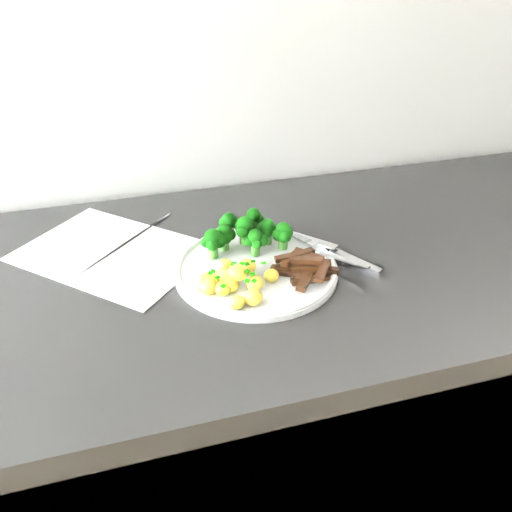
{
  "coord_description": "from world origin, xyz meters",
  "views": [
    {
      "loc": [
        -0.13,
        0.97,
        1.38
      ],
      "look_at": [
        0.06,
        1.65,
        0.94
      ],
      "focal_mm": 37.52,
      "sensor_mm": 36.0,
      "label": 1
    }
  ],
  "objects_px": {
    "beef_strips": "(306,267)",
    "knife": "(342,255)",
    "plate": "(256,268)",
    "fork": "(331,253)",
    "potatoes": "(232,281)",
    "broccoli": "(245,232)",
    "recipe_paper": "(113,252)",
    "counter": "(255,449)"
  },
  "relations": [
    {
      "from": "recipe_paper",
      "to": "beef_strips",
      "type": "xyz_separation_m",
      "value": [
        0.28,
        -0.16,
        0.02
      ]
    },
    {
      "from": "plate",
      "to": "broccoli",
      "type": "distance_m",
      "value": 0.07
    },
    {
      "from": "beef_strips",
      "to": "potatoes",
      "type": "bearing_deg",
      "value": -176.22
    },
    {
      "from": "plate",
      "to": "beef_strips",
      "type": "distance_m",
      "value": 0.08
    },
    {
      "from": "recipe_paper",
      "to": "plate",
      "type": "height_order",
      "value": "plate"
    },
    {
      "from": "fork",
      "to": "potatoes",
      "type": "bearing_deg",
      "value": -167.86
    },
    {
      "from": "plate",
      "to": "knife",
      "type": "distance_m",
      "value": 0.15
    },
    {
      "from": "potatoes",
      "to": "fork",
      "type": "distance_m",
      "value": 0.18
    },
    {
      "from": "counter",
      "to": "potatoes",
      "type": "height_order",
      "value": "potatoes"
    },
    {
      "from": "potatoes",
      "to": "knife",
      "type": "distance_m",
      "value": 0.2
    },
    {
      "from": "beef_strips",
      "to": "knife",
      "type": "xyz_separation_m",
      "value": [
        0.08,
        0.03,
        -0.01
      ]
    },
    {
      "from": "recipe_paper",
      "to": "knife",
      "type": "xyz_separation_m",
      "value": [
        0.36,
        -0.12,
        0.01
      ]
    },
    {
      "from": "potatoes",
      "to": "beef_strips",
      "type": "bearing_deg",
      "value": 3.78
    },
    {
      "from": "beef_strips",
      "to": "knife",
      "type": "relative_size",
      "value": 0.64
    },
    {
      "from": "plate",
      "to": "knife",
      "type": "height_order",
      "value": "knife"
    },
    {
      "from": "plate",
      "to": "potatoes",
      "type": "bearing_deg",
      "value": -139.01
    },
    {
      "from": "counter",
      "to": "knife",
      "type": "distance_m",
      "value": 0.48
    },
    {
      "from": "broccoli",
      "to": "fork",
      "type": "relative_size",
      "value": 1.12
    },
    {
      "from": "beef_strips",
      "to": "fork",
      "type": "bearing_deg",
      "value": 28.22
    },
    {
      "from": "potatoes",
      "to": "fork",
      "type": "height_order",
      "value": "potatoes"
    },
    {
      "from": "recipe_paper",
      "to": "plate",
      "type": "distance_m",
      "value": 0.25
    },
    {
      "from": "counter",
      "to": "beef_strips",
      "type": "relative_size",
      "value": 22.52
    },
    {
      "from": "counter",
      "to": "broccoli",
      "type": "height_order",
      "value": "broccoli"
    },
    {
      "from": "broccoli",
      "to": "potatoes",
      "type": "bearing_deg",
      "value": -115.76
    },
    {
      "from": "counter",
      "to": "potatoes",
      "type": "xyz_separation_m",
      "value": [
        -0.05,
        -0.06,
        0.48
      ]
    },
    {
      "from": "broccoli",
      "to": "fork",
      "type": "xyz_separation_m",
      "value": [
        0.13,
        -0.06,
        -0.02
      ]
    },
    {
      "from": "plate",
      "to": "fork",
      "type": "distance_m",
      "value": 0.13
    },
    {
      "from": "recipe_paper",
      "to": "fork",
      "type": "height_order",
      "value": "fork"
    },
    {
      "from": "potatoes",
      "to": "broccoli",
      "type": "bearing_deg",
      "value": 64.24
    },
    {
      "from": "beef_strips",
      "to": "knife",
      "type": "bearing_deg",
      "value": 23.55
    },
    {
      "from": "beef_strips",
      "to": "recipe_paper",
      "type": "bearing_deg",
      "value": 151.05
    },
    {
      "from": "plate",
      "to": "recipe_paper",
      "type": "bearing_deg",
      "value": 150.52
    },
    {
      "from": "plate",
      "to": "potatoes",
      "type": "distance_m",
      "value": 0.07
    },
    {
      "from": "potatoes",
      "to": "fork",
      "type": "bearing_deg",
      "value": 12.14
    },
    {
      "from": "plate",
      "to": "knife",
      "type": "bearing_deg",
      "value": -0.97
    },
    {
      "from": "recipe_paper",
      "to": "beef_strips",
      "type": "bearing_deg",
      "value": -28.95
    },
    {
      "from": "broccoli",
      "to": "beef_strips",
      "type": "xyz_separation_m",
      "value": [
        0.07,
        -0.09,
        -0.02
      ]
    },
    {
      "from": "plate",
      "to": "fork",
      "type": "height_order",
      "value": "fork"
    },
    {
      "from": "recipe_paper",
      "to": "broccoli",
      "type": "xyz_separation_m",
      "value": [
        0.21,
        -0.06,
        0.04
      ]
    },
    {
      "from": "counter",
      "to": "plate",
      "type": "height_order",
      "value": "plate"
    },
    {
      "from": "recipe_paper",
      "to": "plate",
      "type": "bearing_deg",
      "value": -29.48
    },
    {
      "from": "broccoli",
      "to": "potatoes",
      "type": "xyz_separation_m",
      "value": [
        -0.05,
        -0.1,
        -0.02
      ]
    }
  ]
}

